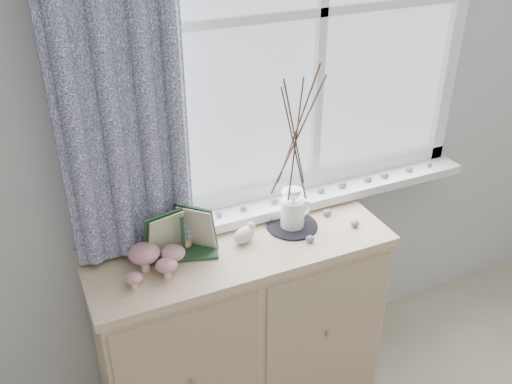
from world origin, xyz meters
TOP-DOWN VIEW (x-y plane):
  - sideboard at (-0.15, 1.75)m, footprint 1.20×0.45m
  - botanical_book at (-0.37, 1.75)m, footprint 0.32×0.21m
  - toadstool_cluster at (-0.49, 1.72)m, footprint 0.24×0.17m
  - wooden_eggs at (-0.37, 1.84)m, footprint 0.10×0.11m
  - songbird_figurine at (-0.12, 1.76)m, footprint 0.15×0.11m
  - crocheted_doily at (0.10, 1.78)m, footprint 0.21×0.21m
  - twig_pitcher at (0.10, 1.78)m, footprint 0.29×0.29m
  - sideboard_pebbles at (0.18, 1.76)m, footprint 0.34×0.23m

SIDE VIEW (x-z plane):
  - sideboard at x=-0.15m, z-range 0.00..0.85m
  - crocheted_doily at x=0.10m, z-range 0.85..0.86m
  - sideboard_pebbles at x=0.18m, z-range 0.85..0.88m
  - wooden_eggs at x=-0.37m, z-range 0.84..0.91m
  - songbird_figurine at x=-0.12m, z-range 0.85..0.92m
  - toadstool_cluster at x=-0.49m, z-range 0.86..0.97m
  - botanical_book at x=-0.37m, z-range 0.85..1.06m
  - twig_pitcher at x=0.10m, z-range 0.90..1.62m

